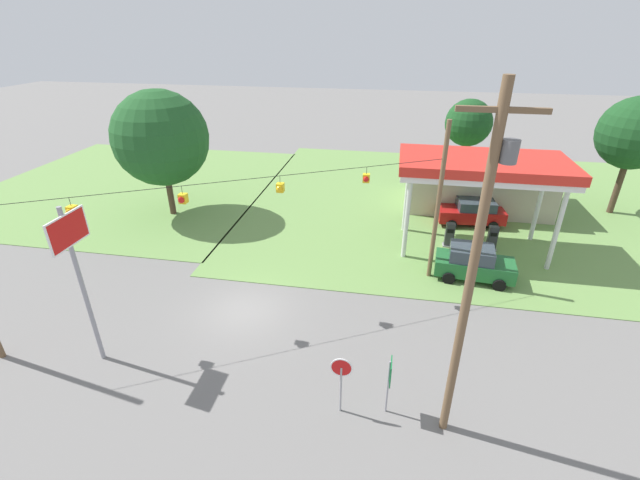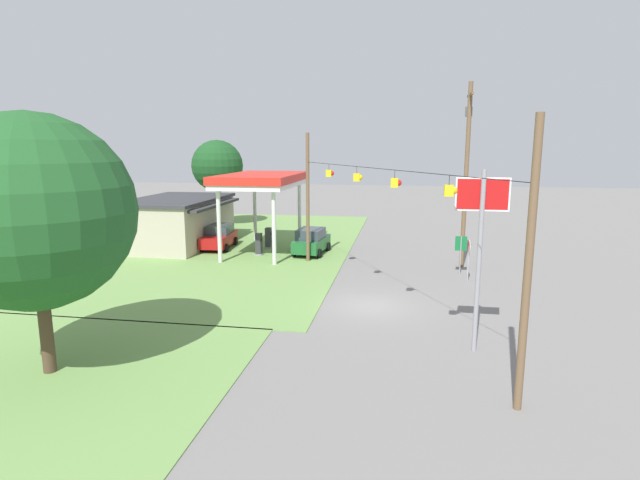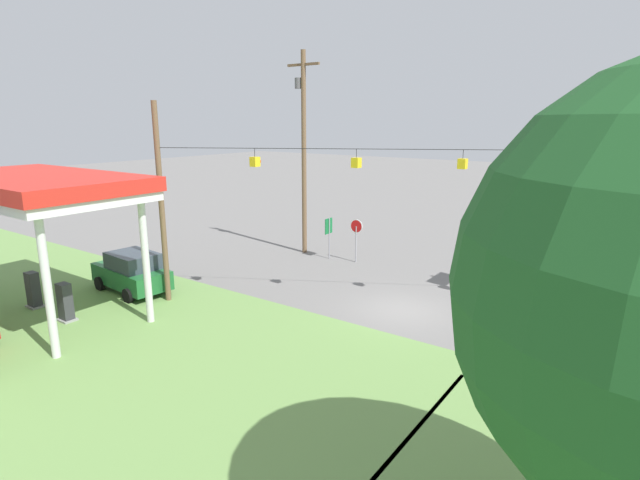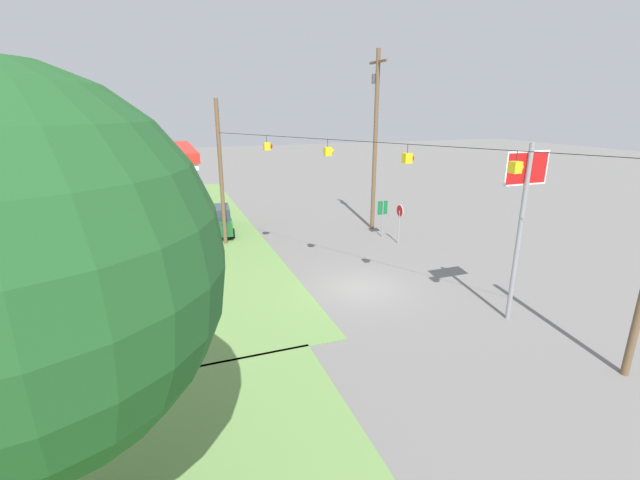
{
  "view_description": "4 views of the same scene",
  "coord_description": "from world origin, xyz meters",
  "views": [
    {
      "loc": [
        6.81,
        -16.47,
        12.87
      ],
      "look_at": [
        3.23,
        3.29,
        2.6
      ],
      "focal_mm": 24.0,
      "sensor_mm": 36.0,
      "label": 1
    },
    {
      "loc": [
        -23.89,
        -1.42,
        7.8
      ],
      "look_at": [
        2.48,
        3.03,
        2.8
      ],
      "focal_mm": 28.0,
      "sensor_mm": 36.0,
      "label": 2
    },
    {
      "loc": [
        -8.67,
        18.41,
        7.96
      ],
      "look_at": [
        3.12,
        1.73,
        3.02
      ],
      "focal_mm": 28.0,
      "sensor_mm": 36.0,
      "label": 3
    },
    {
      "loc": [
        -16.92,
        8.3,
        8.21
      ],
      "look_at": [
        3.5,
        0.76,
        1.45
      ],
      "focal_mm": 24.0,
      "sensor_mm": 36.0,
      "label": 4
    }
  ],
  "objects": [
    {
      "name": "route_sign",
      "position": [
        7.23,
        -4.98,
        1.71
      ],
      "size": [
        0.1,
        0.7,
        2.4
      ],
      "color": "gray",
      "rests_on": "ground"
    },
    {
      "name": "car_at_pumps_rear",
      "position": [
        12.41,
        12.66,
        0.95
      ],
      "size": [
        4.66,
        2.41,
        1.83
      ],
      "rotation": [
        0.0,
        0.0,
        3.23
      ],
      "color": "#AD1414",
      "rests_on": "ground"
    },
    {
      "name": "car_at_pumps_front",
      "position": [
        11.52,
        5.19,
        0.98
      ],
      "size": [
        4.37,
        2.41,
        1.94
      ],
      "rotation": [
        0.0,
        0.0,
        -0.09
      ],
      "color": "#1E602D",
      "rests_on": "ground"
    },
    {
      "name": "grass_verge_station_corner",
      "position": [
        13.88,
        16.51,
        0.02
      ],
      "size": [
        36.0,
        28.0,
        0.04
      ],
      "primitive_type": "cube",
      "color": "#6B934C",
      "rests_on": "ground"
    },
    {
      "name": "signal_span_gantry",
      "position": [
        0.0,
        -0.01,
        4.77
      ],
      "size": [
        18.62,
        10.24,
        8.73
      ],
      "color": "brown",
      "rests_on": "ground"
    },
    {
      "name": "tree_west_verge",
      "position": [
        -9.32,
        10.66,
        5.68
      ],
      "size": [
        6.57,
        6.57,
        8.97
      ],
      "color": "#4C3828",
      "rests_on": "ground"
    },
    {
      "name": "utility_pole_main",
      "position": [
        9.28,
        -5.3,
        6.54
      ],
      "size": [
        2.2,
        0.44,
        11.79
      ],
      "color": "brown",
      "rests_on": "ground"
    },
    {
      "name": "tree_far_back",
      "position": [
        23.07,
        16.71,
        5.97
      ],
      "size": [
        5.0,
        5.0,
        8.49
      ],
      "color": "#4C3828",
      "rests_on": "ground"
    },
    {
      "name": "gas_station_canopy",
      "position": [
        11.88,
        8.92,
        5.31
      ],
      "size": [
        9.66,
        5.22,
        5.86
      ],
      "color": "silver",
      "rests_on": "ground"
    },
    {
      "name": "stop_sign_roadside",
      "position": [
        5.54,
        -5.26,
        1.81
      ],
      "size": [
        0.8,
        0.08,
        2.5
      ],
      "rotation": [
        0.0,
        0.0,
        3.14
      ],
      "color": "#99999E",
      "rests_on": "ground"
    },
    {
      "name": "fuel_pump_near",
      "position": [
        10.58,
        8.92,
        0.77
      ],
      "size": [
        0.71,
        0.56,
        1.61
      ],
      "color": "gray",
      "rests_on": "ground"
    },
    {
      "name": "stop_sign_overhead",
      "position": [
        -4.8,
        -4.29,
        4.95
      ],
      "size": [
        0.22,
        1.96,
        7.0
      ],
      "color": "gray",
      "rests_on": "ground"
    },
    {
      "name": "gas_station_store",
      "position": [
        13.22,
        16.49,
        1.92
      ],
      "size": [
        10.44,
        6.88,
        3.8
      ],
      "color": "#B2A893",
      "rests_on": "ground"
    },
    {
      "name": "ground_plane",
      "position": [
        0.0,
        0.0,
        0.0
      ],
      "size": [
        160.0,
        160.0,
        0.0
      ],
      "primitive_type": "plane",
      "color": "slate"
    },
    {
      "name": "fuel_pump_far",
      "position": [
        13.17,
        8.92,
        0.77
      ],
      "size": [
        0.71,
        0.56,
        1.61
      ],
      "color": "gray",
      "rests_on": "ground"
    }
  ]
}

